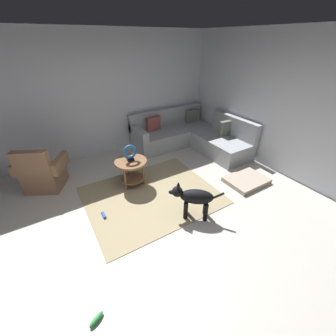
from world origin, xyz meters
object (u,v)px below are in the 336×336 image
object	(u,v)px
dog_toy_bone	(96,319)
armchair	(43,173)
dog_toy_rope	(104,215)
dog_bed_mat	(246,180)
dog	(194,198)
side_table	(132,166)
torus_sculpture	(130,153)
sectional_couch	(190,136)

from	to	relation	value
dog_toy_bone	armchair	bearing A→B (deg)	93.72
dog_toy_rope	dog_toy_bone	xyz separation A→B (m)	(-0.52, -1.45, 0.00)
dog_toy_bone	dog_bed_mat	bearing A→B (deg)	15.57
dog	dog_toy_bone	size ratio (longest dim) A/B	3.89
dog_bed_mat	armchair	bearing A→B (deg)	151.14
side_table	dog_toy_bone	bearing A→B (deg)	-122.46
torus_sculpture	dog_bed_mat	distance (m)	2.36
dog	dog_bed_mat	bearing A→B (deg)	-44.43
dog_toy_bone	sectional_couch	bearing A→B (deg)	40.97
armchair	side_table	world-z (taller)	armchair
sectional_couch	dog	size ratio (longest dim) A/B	3.21
dog	dog_toy_bone	world-z (taller)	dog
sectional_couch	dog_toy_bone	xyz separation A→B (m)	(-3.27, -2.84, -0.26)
dog_bed_mat	dog_toy_rope	size ratio (longest dim) A/B	5.52
torus_sculpture	sectional_couch	bearing A→B (deg)	22.43
dog_bed_mat	dog	xyz separation A→B (m)	(-1.50, -0.20, 0.33)
armchair	torus_sculpture	xyz separation A→B (m)	(1.47, -0.78, 0.39)
dog_toy_bone	dog_toy_rope	bearing A→B (deg)	70.40
side_table	armchair	bearing A→B (deg)	151.92
dog_bed_mat	dog_toy_bone	distance (m)	3.39
dog_toy_rope	dog_toy_bone	distance (m)	1.54
torus_sculpture	dog_toy_rope	size ratio (longest dim) A/B	2.25
sectional_couch	dog_toy_rope	xyz separation A→B (m)	(-2.76, -1.39, -0.27)
torus_sculpture	side_table	bearing A→B (deg)	90.22
armchair	torus_sculpture	world-z (taller)	armchair
armchair	torus_sculpture	distance (m)	1.71
sectional_couch	side_table	size ratio (longest dim) A/B	3.75
torus_sculpture	dog	world-z (taller)	torus_sculpture
armchair	dog_toy_rope	world-z (taller)	armchair
armchair	dog	size ratio (longest dim) A/B	1.41
sectional_couch	dog_toy_bone	size ratio (longest dim) A/B	12.50
sectional_couch	side_table	distance (m)	2.15
dog_toy_rope	dog_toy_bone	bearing A→B (deg)	-109.60
dog_bed_mat	dog_toy_rope	world-z (taller)	dog_bed_mat
sectional_couch	dog_bed_mat	world-z (taller)	sectional_couch
sectional_couch	dog_bed_mat	xyz separation A→B (m)	(-0.01, -1.93, -0.25)
torus_sculpture	dog_toy_bone	world-z (taller)	torus_sculpture
side_table	dog_toy_bone	size ratio (longest dim) A/B	3.33
dog_bed_mat	torus_sculpture	bearing A→B (deg)	150.58
torus_sculpture	dog_toy_bone	size ratio (longest dim) A/B	1.81
dog	sectional_couch	bearing A→B (deg)	2.56
sectional_couch	dog_bed_mat	bearing A→B (deg)	-90.36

